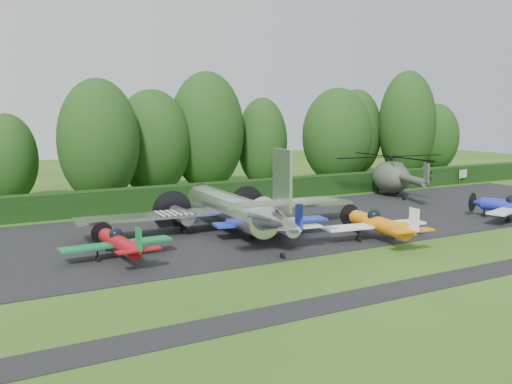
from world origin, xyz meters
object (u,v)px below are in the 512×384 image
light_plane_white (274,220)px  sign_board (465,174)px  helicopter (392,174)px  light_plane_red (119,243)px  light_plane_orange (379,224)px  transport_plane (231,208)px

light_plane_white → sign_board: bearing=12.9°
helicopter → light_plane_red: bearing=178.9°
light_plane_white → sign_board: 37.49m
light_plane_orange → helicopter: (14.99, 14.97, 1.01)m
light_plane_orange → helicopter: size_ratio=0.52×
light_plane_orange → sign_board: 34.36m
transport_plane → helicopter: 23.74m
transport_plane → sign_board: 38.26m
transport_plane → light_plane_red: 9.25m
light_plane_white → helicopter: bearing=19.3°
light_plane_red → light_plane_white: (10.46, 0.37, 0.23)m
transport_plane → helicopter: (22.26, 8.25, 0.35)m
light_plane_orange → helicopter: bearing=37.4°
light_plane_red → light_plane_white: 10.47m
light_plane_white → light_plane_orange: 6.80m
light_plane_red → sign_board: size_ratio=2.24×
helicopter → transport_plane: bearing=179.1°
light_plane_orange → helicopter: 21.21m
transport_plane → light_plane_red: (-8.69, -3.09, -0.80)m
light_plane_white → sign_board: (34.79, 13.96, -0.11)m
helicopter → sign_board: helicopter is taller
helicopter → light_plane_orange: bearing=-156.3°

